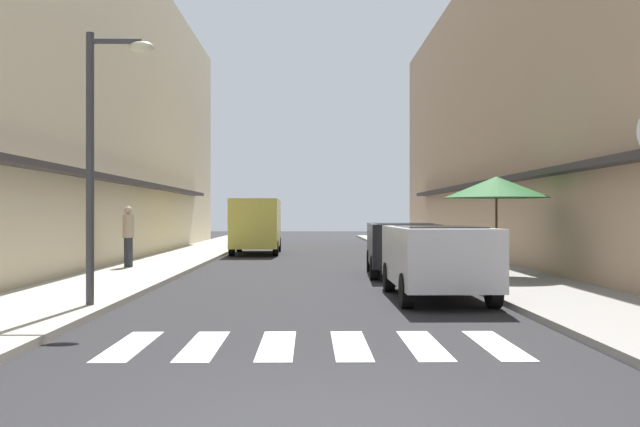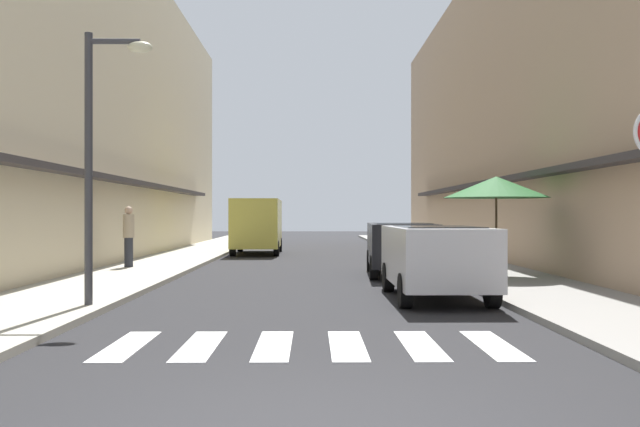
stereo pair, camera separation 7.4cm
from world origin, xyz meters
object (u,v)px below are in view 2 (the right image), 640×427
at_px(parked_car_mid, 401,242).
at_px(pedestrian_walking_near, 129,235).
at_px(delivery_van, 257,221).
at_px(street_lamp, 100,136).
at_px(cafe_umbrella, 496,187).
at_px(parked_car_near, 436,253).

height_order(parked_car_mid, pedestrian_walking_near, pedestrian_walking_near).
bearing_deg(pedestrian_walking_near, parked_car_mid, -24.28).
xyz_separation_m(delivery_van, street_lamp, (-1.35, -18.73, 1.67)).
bearing_deg(pedestrian_walking_near, cafe_umbrella, -30.29).
xyz_separation_m(parked_car_mid, pedestrian_walking_near, (-8.01, 1.73, 0.17)).
bearing_deg(street_lamp, parked_car_mid, 50.30).
xyz_separation_m(parked_car_near, street_lamp, (-6.20, -1.77, 2.16)).
height_order(parked_car_near, pedestrian_walking_near, pedestrian_walking_near).
relative_size(parked_car_mid, cafe_umbrella, 1.67).
bearing_deg(pedestrian_walking_near, street_lamp, -90.98).
distance_m(parked_car_near, parked_car_mid, 5.70).
bearing_deg(parked_car_near, pedestrian_walking_near, 137.15).
relative_size(delivery_van, cafe_umbrella, 2.00).
xyz_separation_m(parked_car_near, pedestrian_walking_near, (-8.01, 7.43, 0.17)).
relative_size(parked_car_near, parked_car_mid, 0.97).
relative_size(cafe_umbrella, pedestrian_walking_near, 1.48).
xyz_separation_m(delivery_van, pedestrian_walking_near, (-3.16, -9.53, -0.31)).
distance_m(parked_car_mid, delivery_van, 12.27).
relative_size(delivery_van, street_lamp, 1.13).
bearing_deg(street_lamp, parked_car_near, 15.89).
bearing_deg(street_lamp, cafe_umbrella, 34.59).
xyz_separation_m(parked_car_mid, delivery_van, (-4.85, 11.26, 0.48)).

